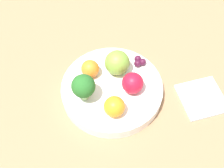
{
  "coord_description": "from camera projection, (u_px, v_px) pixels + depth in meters",
  "views": [
    {
      "loc": [
        -0.39,
        0.13,
        0.66
      ],
      "look_at": [
        0.0,
        0.0,
        0.06
      ],
      "focal_mm": 50.0,
      "sensor_mm": 36.0,
      "label": 1
    }
  ],
  "objects": [
    {
      "name": "bowl",
      "position": [
        112.0,
        90.0,
        0.74
      ],
      "size": [
        0.24,
        0.24,
        0.03
      ],
      "color": "white",
      "rests_on": "table_surface"
    },
    {
      "name": "grape_cluster",
      "position": [
        139.0,
        61.0,
        0.76
      ],
      "size": [
        0.03,
        0.03,
        0.02
      ],
      "color": "#47142D",
      "rests_on": "bowl"
    },
    {
      "name": "apple_red",
      "position": [
        133.0,
        83.0,
        0.7
      ],
      "size": [
        0.05,
        0.05,
        0.05
      ],
      "color": "#B7142D",
      "rests_on": "bowl"
    },
    {
      "name": "ground_plane",
      "position": [
        112.0,
        98.0,
        0.77
      ],
      "size": [
        6.0,
        6.0,
        0.0
      ],
      "primitive_type": "plane",
      "color": "gray"
    },
    {
      "name": "broccoli",
      "position": [
        83.0,
        87.0,
        0.68
      ],
      "size": [
        0.05,
        0.05,
        0.07
      ],
      "color": "#99C17A",
      "rests_on": "bowl"
    },
    {
      "name": "apple_green",
      "position": [
        117.0,
        63.0,
        0.73
      ],
      "size": [
        0.06,
        0.06,
        0.06
      ],
      "color": "olive",
      "rests_on": "bowl"
    },
    {
      "name": "orange_back",
      "position": [
        90.0,
        69.0,
        0.73
      ],
      "size": [
        0.04,
        0.04,
        0.04
      ],
      "color": "orange",
      "rests_on": "bowl"
    },
    {
      "name": "orange_front",
      "position": [
        114.0,
        107.0,
        0.67
      ],
      "size": [
        0.05,
        0.05,
        0.05
      ],
      "color": "orange",
      "rests_on": "bowl"
    },
    {
      "name": "table_surface",
      "position": [
        112.0,
        96.0,
        0.76
      ],
      "size": [
        1.2,
        1.2,
        0.02
      ],
      "color": "#936D4C",
      "rests_on": "ground_plane"
    },
    {
      "name": "napkin",
      "position": [
        202.0,
        98.0,
        0.74
      ],
      "size": [
        0.11,
        0.11,
        0.01
      ],
      "color": "silver",
      "rests_on": "table_surface"
    }
  ]
}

